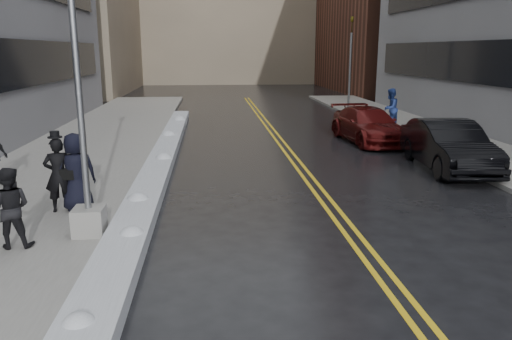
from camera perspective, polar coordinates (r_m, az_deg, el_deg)
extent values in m
plane|color=black|center=(9.47, -0.92, -11.83)|extent=(160.00, 160.00, 0.00)
cube|color=gray|center=(19.64, -20.21, 1.00)|extent=(5.50, 50.00, 0.15)
cube|color=gray|center=(21.73, 24.20, 1.78)|extent=(4.00, 50.00, 0.15)
cube|color=gold|center=(19.20, 3.84, 1.33)|extent=(0.12, 50.00, 0.01)
cube|color=gold|center=(19.25, 4.72, 1.34)|extent=(0.12, 50.00, 0.01)
cube|color=silver|center=(17.08, -11.19, 0.13)|extent=(0.90, 30.00, 0.34)
cube|color=gray|center=(11.45, -18.51, -5.55)|extent=(0.65, 0.65, 0.60)
cylinder|color=gray|center=(10.87, -20.04, 13.77)|extent=(0.14, 0.14, 7.00)
cylinder|color=maroon|center=(21.19, 21.94, 2.76)|extent=(0.24, 0.24, 0.60)
sphere|color=maroon|center=(21.14, 22.01, 3.56)|extent=(0.26, 0.26, 0.26)
cylinder|color=maroon|center=(21.18, 21.95, 2.89)|extent=(0.25, 0.10, 0.10)
cylinder|color=gray|center=(33.82, 10.66, 10.93)|extent=(0.14, 0.14, 5.00)
imported|color=#594C0C|center=(33.82, 10.89, 16.01)|extent=(0.16, 0.20, 1.00)
imported|color=black|center=(13.16, -21.64, -0.53)|extent=(0.76, 0.59, 1.85)
imported|color=black|center=(11.17, -26.31, -3.89)|extent=(0.84, 0.68, 1.66)
imported|color=black|center=(13.12, -19.89, -0.20)|extent=(1.11, 0.92, 1.95)
imported|color=navy|center=(26.48, 15.09, 6.81)|extent=(1.24, 1.24, 2.02)
imported|color=black|center=(18.41, 21.12, 2.60)|extent=(2.19, 5.30, 1.71)
imported|color=#490B0B|center=(23.10, 12.70, 5.04)|extent=(2.61, 5.48, 1.54)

